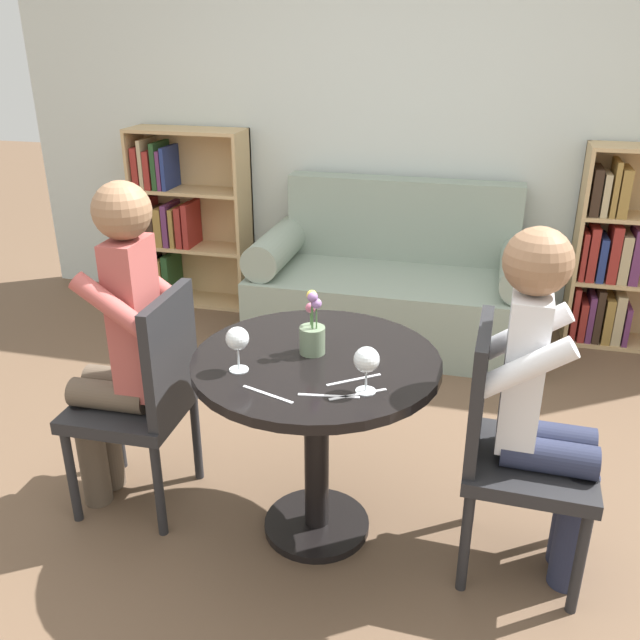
{
  "coord_description": "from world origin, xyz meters",
  "views": [
    {
      "loc": [
        0.53,
        -2.0,
        1.76
      ],
      "look_at": [
        0.0,
        0.05,
        0.85
      ],
      "focal_mm": 38.0,
      "sensor_mm": 36.0,
      "label": 1
    }
  ],
  "objects_px": {
    "wine_glass_right": "(367,361)",
    "flower_vase": "(312,332)",
    "person_right": "(544,402)",
    "chair_left": "(146,393)",
    "wine_glass_left": "(237,340)",
    "bookshelf_right": "(625,256)",
    "person_left": "(119,345)",
    "bookshelf_left": "(181,219)",
    "couch": "(393,288)",
    "chair_right": "(510,442)"
  },
  "relations": [
    {
      "from": "couch",
      "to": "bookshelf_right",
      "type": "distance_m",
      "value": 1.36
    },
    {
      "from": "couch",
      "to": "person_right",
      "type": "bearing_deg",
      "value": -67.62
    },
    {
      "from": "bookshelf_left",
      "to": "chair_right",
      "type": "bearing_deg",
      "value": -44.0
    },
    {
      "from": "person_right",
      "to": "wine_glass_right",
      "type": "bearing_deg",
      "value": 110.31
    },
    {
      "from": "bookshelf_right",
      "to": "chair_right",
      "type": "relative_size",
      "value": 1.3
    },
    {
      "from": "couch",
      "to": "bookshelf_left",
      "type": "height_order",
      "value": "bookshelf_left"
    },
    {
      "from": "couch",
      "to": "flower_vase",
      "type": "relative_size",
      "value": 7.06
    },
    {
      "from": "person_left",
      "to": "wine_glass_left",
      "type": "xyz_separation_m",
      "value": [
        0.53,
        -0.15,
        0.15
      ]
    },
    {
      "from": "bookshelf_left",
      "to": "chair_left",
      "type": "distance_m",
      "value": 2.25
    },
    {
      "from": "person_left",
      "to": "wine_glass_right",
      "type": "bearing_deg",
      "value": 77.74
    },
    {
      "from": "couch",
      "to": "person_left",
      "type": "height_order",
      "value": "person_left"
    },
    {
      "from": "person_right",
      "to": "bookshelf_right",
      "type": "bearing_deg",
      "value": -13.43
    },
    {
      "from": "chair_left",
      "to": "flower_vase",
      "type": "relative_size",
      "value": 3.85
    },
    {
      "from": "chair_right",
      "to": "person_left",
      "type": "bearing_deg",
      "value": 91.85
    },
    {
      "from": "bookshelf_left",
      "to": "person_right",
      "type": "bearing_deg",
      "value": -42.91
    },
    {
      "from": "chair_left",
      "to": "wine_glass_right",
      "type": "xyz_separation_m",
      "value": [
        0.87,
        -0.19,
        0.34
      ]
    },
    {
      "from": "bookshelf_right",
      "to": "wine_glass_right",
      "type": "relative_size",
      "value": 7.76
    },
    {
      "from": "bookshelf_left",
      "to": "person_left",
      "type": "distance_m",
      "value": 2.23
    },
    {
      "from": "bookshelf_left",
      "to": "wine_glass_left",
      "type": "bearing_deg",
      "value": -60.4
    },
    {
      "from": "bookshelf_left",
      "to": "chair_left",
      "type": "xyz_separation_m",
      "value": [
        0.83,
        -2.09,
        -0.08
      ]
    },
    {
      "from": "person_left",
      "to": "bookshelf_right",
      "type": "bearing_deg",
      "value": 133.91
    },
    {
      "from": "bookshelf_left",
      "to": "wine_glass_left",
      "type": "height_order",
      "value": "bookshelf_left"
    },
    {
      "from": "chair_right",
      "to": "wine_glass_left",
      "type": "xyz_separation_m",
      "value": [
        -0.89,
        -0.15,
        0.34
      ]
    },
    {
      "from": "bookshelf_right",
      "to": "bookshelf_left",
      "type": "bearing_deg",
      "value": 179.96
    },
    {
      "from": "bookshelf_left",
      "to": "chair_left",
      "type": "height_order",
      "value": "bookshelf_left"
    },
    {
      "from": "wine_glass_right",
      "to": "flower_vase",
      "type": "distance_m",
      "value": 0.32
    },
    {
      "from": "bookshelf_left",
      "to": "person_right",
      "type": "relative_size",
      "value": 0.95
    },
    {
      "from": "person_right",
      "to": "chair_left",
      "type": "bearing_deg",
      "value": 91.53
    },
    {
      "from": "wine_glass_left",
      "to": "person_right",
      "type": "bearing_deg",
      "value": 8.73
    },
    {
      "from": "couch",
      "to": "person_left",
      "type": "xyz_separation_m",
      "value": [
        -0.75,
        -1.83,
        0.38
      ]
    },
    {
      "from": "bookshelf_right",
      "to": "person_right",
      "type": "distance_m",
      "value": 2.17
    },
    {
      "from": "chair_right",
      "to": "couch",
      "type": "bearing_deg",
      "value": 21.54
    },
    {
      "from": "couch",
      "to": "chair_left",
      "type": "xyz_separation_m",
      "value": [
        -0.66,
        -1.83,
        0.18
      ]
    },
    {
      "from": "bookshelf_right",
      "to": "wine_glass_right",
      "type": "height_order",
      "value": "bookshelf_right"
    },
    {
      "from": "couch",
      "to": "chair_left",
      "type": "bearing_deg",
      "value": -109.98
    },
    {
      "from": "couch",
      "to": "bookshelf_right",
      "type": "relative_size",
      "value": 1.41
    },
    {
      "from": "couch",
      "to": "person_right",
      "type": "height_order",
      "value": "person_right"
    },
    {
      "from": "couch",
      "to": "flower_vase",
      "type": "bearing_deg",
      "value": -90.74
    },
    {
      "from": "wine_glass_right",
      "to": "wine_glass_left",
      "type": "bearing_deg",
      "value": 175.27
    },
    {
      "from": "bookshelf_right",
      "to": "person_left",
      "type": "xyz_separation_m",
      "value": [
        -2.06,
        -2.09,
        0.15
      ]
    },
    {
      "from": "person_left",
      "to": "wine_glass_right",
      "type": "xyz_separation_m",
      "value": [
        0.96,
        -0.18,
        0.14
      ]
    },
    {
      "from": "chair_left",
      "to": "wine_glass_left",
      "type": "height_order",
      "value": "chair_left"
    },
    {
      "from": "bookshelf_left",
      "to": "person_left",
      "type": "relative_size",
      "value": 0.9
    },
    {
      "from": "couch",
      "to": "wine_glass_right",
      "type": "xyz_separation_m",
      "value": [
        0.21,
        -2.01,
        0.52
      ]
    },
    {
      "from": "chair_left",
      "to": "person_left",
      "type": "xyz_separation_m",
      "value": [
        -0.09,
        -0.0,
        0.19
      ]
    },
    {
      "from": "bookshelf_right",
      "to": "person_left",
      "type": "bearing_deg",
      "value": -134.54
    },
    {
      "from": "chair_right",
      "to": "wine_glass_right",
      "type": "bearing_deg",
      "value": 114.03
    },
    {
      "from": "bookshelf_left",
      "to": "bookshelf_right",
      "type": "bearing_deg",
      "value": -0.04
    },
    {
      "from": "wine_glass_right",
      "to": "person_right",
      "type": "bearing_deg",
      "value": 18.8
    },
    {
      "from": "flower_vase",
      "to": "bookshelf_left",
      "type": "bearing_deg",
      "value": 125.64
    }
  ]
}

